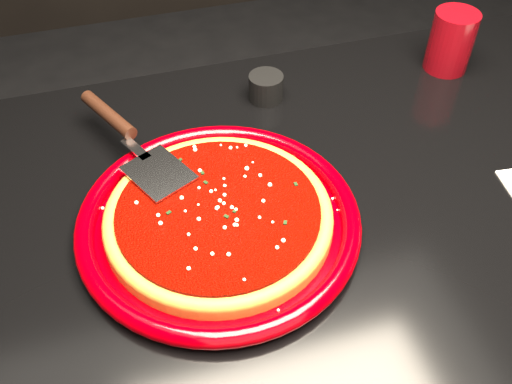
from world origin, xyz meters
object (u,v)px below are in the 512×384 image
table (330,346)px  plate (219,220)px  cup (451,41)px  pizza_server (132,139)px  ramekin (266,87)px

table → plate: plate is taller
cup → pizza_server: bearing=-170.6°
pizza_server → plate: bearing=-87.0°
plate → cup: bearing=27.7°
pizza_server → ramekin: pizza_server is taller
plate → ramekin: (0.14, 0.25, 0.01)m
table → ramekin: size_ratio=20.92×
plate → pizza_server: (-0.09, 0.16, 0.03)m
plate → cup: 0.54m
table → plate: bearing=173.3°
cup → ramekin: bearing=179.3°
plate → ramekin: bearing=60.5°
pizza_server → table: bearing=-59.1°
table → pizza_server: size_ratio=3.97×
table → ramekin: 0.49m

